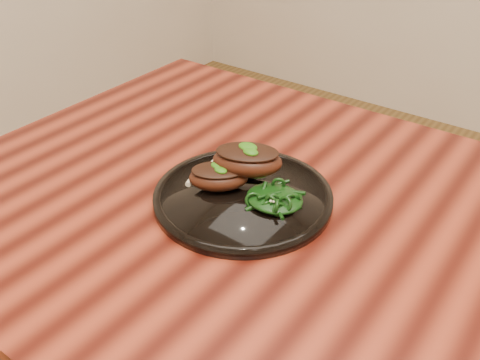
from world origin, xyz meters
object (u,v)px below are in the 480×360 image
object	(u,v)px
plate	(243,196)
desk	(433,324)
greens_heap	(275,195)
lamb_chop_front	(218,176)

from	to	relation	value
plate	desk	bearing A→B (deg)	2.44
desk	greens_heap	size ratio (longest dim) A/B	18.37
desk	plate	size ratio (longest dim) A/B	5.84
desk	lamb_chop_front	size ratio (longest dim) A/B	14.82
greens_heap	plate	bearing A→B (deg)	-174.81
plate	greens_heap	bearing A→B (deg)	5.19
plate	lamb_chop_front	world-z (taller)	lamb_chop_front
desk	greens_heap	xyz separation A→B (m)	(-0.25, -0.01, 0.11)
desk	plate	distance (m)	0.32
plate	lamb_chop_front	distance (m)	0.05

